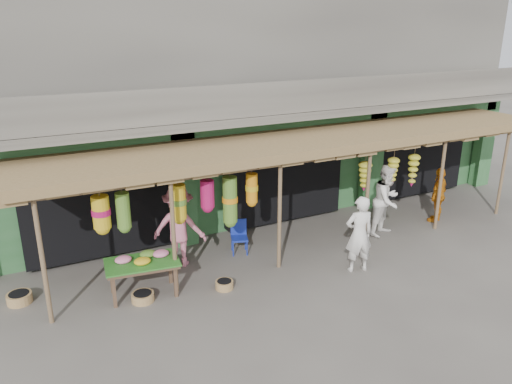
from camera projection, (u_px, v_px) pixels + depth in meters
name	position (u px, v px, depth m)	size (l,w,h in m)	color
ground	(327.00, 251.00, 12.53)	(80.00, 80.00, 0.00)	#514C47
building	(242.00, 92.00, 15.53)	(16.40, 6.80, 7.00)	gray
awning	(307.00, 145.00, 12.30)	(14.00, 2.70, 2.79)	brown
flower_table	(143.00, 263.00, 10.32)	(1.60, 1.06, 0.90)	#503A29
blue_chair	(239.00, 235.00, 12.34)	(0.51, 0.51, 0.83)	#172996
basket_left	(19.00, 298.00, 10.19)	(0.50, 0.50, 0.21)	olive
basket_mid	(143.00, 297.00, 10.25)	(0.47, 0.47, 0.18)	#9B7645
basket_right	(224.00, 285.00, 10.73)	(0.39, 0.39, 0.18)	#AB774F
person_front	(359.00, 234.00, 11.27)	(0.66, 0.43, 1.81)	silver
person_right	(387.00, 200.00, 13.21)	(0.95, 0.74, 1.95)	white
person_vendor	(438.00, 195.00, 14.14)	(0.94, 0.39, 1.60)	#C77012
person_shopper	(179.00, 227.00, 11.53)	(1.24, 0.71, 1.92)	#D6718B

